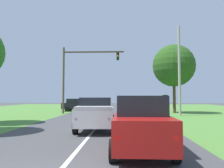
# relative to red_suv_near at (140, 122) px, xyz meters

# --- Properties ---
(ground_plane) EXTENTS (120.00, 120.00, 0.00)m
(ground_plane) POSITION_rel_red_suv_near_xyz_m (-2.37, 8.84, -1.06)
(ground_plane) COLOR #424244
(lane_centre_stripe) EXTENTS (0.16, 42.81, 0.01)m
(lane_centre_stripe) POSITION_rel_red_suv_near_xyz_m (-2.37, -2.16, -1.06)
(lane_centre_stripe) COLOR white
(lane_centre_stripe) RESTS_ON ground_plane
(red_suv_near) EXTENTS (2.16, 4.83, 2.05)m
(red_suv_near) POSITION_rel_red_suv_near_xyz_m (0.00, 0.00, 0.00)
(red_suv_near) COLOR #9E1411
(red_suv_near) RESTS_ON ground_plane
(pickup_truck_lead) EXTENTS (2.39, 4.96, 1.97)m
(pickup_truck_lead) POSITION_rel_red_suv_near_xyz_m (-2.24, 5.09, -0.06)
(pickup_truck_lead) COLOR silver
(pickup_truck_lead) RESTS_ON ground_plane
(traffic_light) EXTENTS (7.51, 0.40, 8.10)m
(traffic_light) POSITION_rel_red_suv_near_xyz_m (-5.93, 18.74, 4.26)
(traffic_light) COLOR brown
(traffic_light) RESTS_ON ground_plane
(keep_moving_sign) EXTENTS (0.60, 0.09, 2.38)m
(keep_moving_sign) POSITION_rel_red_suv_near_xyz_m (3.66, 14.48, 0.46)
(keep_moving_sign) COLOR gray
(keep_moving_sign) RESTS_ON ground_plane
(oak_tree_right) EXTENTS (5.35, 5.35, 8.66)m
(oak_tree_right) POSITION_rel_red_suv_near_xyz_m (5.91, 20.33, 4.90)
(oak_tree_right) COLOR #4C351E
(oak_tree_right) RESTS_ON ground_plane
(crossing_suv_far) EXTENTS (4.51, 2.16, 1.76)m
(crossing_suv_far) POSITION_rel_red_suv_near_xyz_m (-6.81, 23.10, -0.14)
(crossing_suv_far) COLOR black
(crossing_suv_far) RESTS_ON ground_plane
(utility_pole_right) EXTENTS (0.28, 0.28, 9.81)m
(utility_pole_right) POSITION_rel_red_suv_near_xyz_m (5.61, 16.39, 3.84)
(utility_pole_right) COLOR #9E998E
(utility_pole_right) RESTS_ON ground_plane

